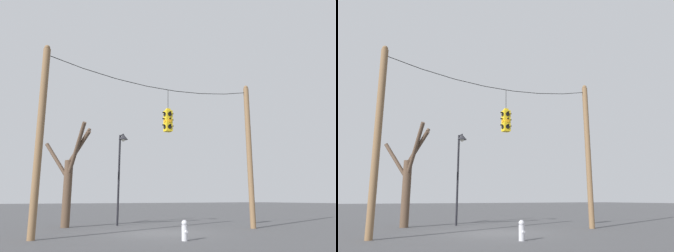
# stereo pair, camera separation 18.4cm
# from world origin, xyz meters

# --- Properties ---
(ground_plane) EXTENTS (200.00, 200.00, 0.00)m
(ground_plane) POSITION_xyz_m (0.00, 0.00, 0.00)
(ground_plane) COLOR #4C4C4F
(utility_pole_left) EXTENTS (0.30, 0.30, 7.94)m
(utility_pole_left) POSITION_xyz_m (-5.46, -0.28, 3.95)
(utility_pole_left) COLOR brown
(utility_pole_left) RESTS_ON ground_plane
(utility_pole_right) EXTENTS (0.30, 0.30, 7.94)m
(utility_pole_right) POSITION_xyz_m (5.46, -0.28, 3.95)
(utility_pole_right) COLOR brown
(utility_pole_right) RESTS_ON ground_plane
(span_wire) EXTENTS (10.93, 0.03, 0.67)m
(span_wire) POSITION_xyz_m (-0.00, -0.28, 7.08)
(span_wire) COLOR black
(traffic_light_near_right_pole) EXTENTS (0.58, 0.58, 2.12)m
(traffic_light_near_right_pole) POSITION_xyz_m (0.37, -0.28, 5.28)
(traffic_light_near_right_pole) COLOR yellow
(street_lamp) EXTENTS (0.55, 0.93, 5.38)m
(street_lamp) POSITION_xyz_m (-0.27, 4.50, 4.16)
(street_lamp) COLOR black
(street_lamp) RESTS_ON ground_plane
(bare_tree) EXTENTS (2.69, 2.95, 5.80)m
(bare_tree) POSITION_xyz_m (-3.18, 4.76, 2.71)
(bare_tree) COLOR brown
(bare_tree) RESTS_ON ground_plane
(fire_hydrant) EXTENTS (0.22, 0.30, 0.75)m
(fire_hydrant) POSITION_xyz_m (-0.41, -3.08, 0.38)
(fire_hydrant) COLOR silver
(fire_hydrant) RESTS_ON ground_plane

